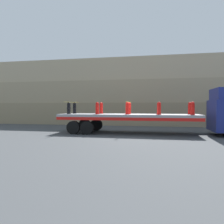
{
  "coord_description": "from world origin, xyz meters",
  "views": [
    {
      "loc": [
        1.77,
        -14.87,
        1.87
      ],
      "look_at": [
        -1.14,
        0.0,
        1.46
      ],
      "focal_mm": 35.0,
      "sensor_mm": 36.0,
      "label": 1
    }
  ],
  "objects_px": {
    "fire_hydrant_red_near_3": "(159,108)",
    "fire_hydrant_red_far_4": "(190,108)",
    "fire_hydrant_black_near_0": "(69,108)",
    "fire_hydrant_red_far_1": "(101,108)",
    "fire_hydrant_red_near_1": "(97,108)",
    "fire_hydrant_red_near_2": "(127,108)",
    "flatbed_trailer": "(120,117)",
    "fire_hydrant_red_near_4": "(193,108)",
    "fire_hydrant_red_far_2": "(129,108)",
    "fire_hydrant_black_far_0": "(75,108)",
    "fire_hydrant_red_far_3": "(159,108)"
  },
  "relations": [
    {
      "from": "fire_hydrant_red_near_1",
      "to": "fire_hydrant_red_near_4",
      "type": "distance_m",
      "value": 6.15
    },
    {
      "from": "fire_hydrant_red_far_2",
      "to": "fire_hydrant_red_near_4",
      "type": "xyz_separation_m",
      "value": [
        4.1,
        -1.12,
        0.0
      ]
    },
    {
      "from": "fire_hydrant_red_near_2",
      "to": "fire_hydrant_red_far_4",
      "type": "bearing_deg",
      "value": 15.31
    },
    {
      "from": "fire_hydrant_red_near_4",
      "to": "fire_hydrant_red_far_4",
      "type": "distance_m",
      "value": 1.12
    },
    {
      "from": "fire_hydrant_red_near_1",
      "to": "fire_hydrant_red_far_4",
      "type": "bearing_deg",
      "value": 10.34
    },
    {
      "from": "fire_hydrant_red_near_1",
      "to": "fire_hydrant_red_near_4",
      "type": "relative_size",
      "value": 1.0
    },
    {
      "from": "fire_hydrant_red_near_1",
      "to": "flatbed_trailer",
      "type": "bearing_deg",
      "value": 20.49
    },
    {
      "from": "fire_hydrant_red_far_2",
      "to": "fire_hydrant_red_near_1",
      "type": "bearing_deg",
      "value": -151.3
    },
    {
      "from": "fire_hydrant_black_near_0",
      "to": "fire_hydrant_red_near_4",
      "type": "relative_size",
      "value": 1.0
    },
    {
      "from": "fire_hydrant_red_far_2",
      "to": "fire_hydrant_red_far_4",
      "type": "height_order",
      "value": "same"
    },
    {
      "from": "fire_hydrant_red_far_4",
      "to": "fire_hydrant_red_far_1",
      "type": "bearing_deg",
      "value": 180.0
    },
    {
      "from": "fire_hydrant_red_near_1",
      "to": "fire_hydrant_red_near_3",
      "type": "relative_size",
      "value": 1.0
    },
    {
      "from": "fire_hydrant_black_near_0",
      "to": "fire_hydrant_red_far_1",
      "type": "bearing_deg",
      "value": 28.7
    },
    {
      "from": "fire_hydrant_red_far_3",
      "to": "fire_hydrant_red_far_4",
      "type": "relative_size",
      "value": 1.0
    },
    {
      "from": "fire_hydrant_red_near_3",
      "to": "fire_hydrant_red_near_4",
      "type": "xyz_separation_m",
      "value": [
        2.05,
        0.0,
        0.0
      ]
    },
    {
      "from": "flatbed_trailer",
      "to": "fire_hydrant_black_far_0",
      "type": "xyz_separation_m",
      "value": [
        -3.55,
        0.56,
        0.64
      ]
    },
    {
      "from": "fire_hydrant_red_far_1",
      "to": "fire_hydrant_red_near_2",
      "type": "bearing_deg",
      "value": -28.7
    },
    {
      "from": "fire_hydrant_red_near_2",
      "to": "fire_hydrant_red_far_2",
      "type": "relative_size",
      "value": 1.0
    },
    {
      "from": "fire_hydrant_red_far_4",
      "to": "fire_hydrant_red_near_2",
      "type": "bearing_deg",
      "value": -164.69
    },
    {
      "from": "fire_hydrant_black_near_0",
      "to": "fire_hydrant_red_far_1",
      "type": "xyz_separation_m",
      "value": [
        2.05,
        1.12,
        0.0
      ]
    },
    {
      "from": "fire_hydrant_black_far_0",
      "to": "fire_hydrant_red_near_2",
      "type": "xyz_separation_m",
      "value": [
        4.1,
        -1.12,
        0.0
      ]
    },
    {
      "from": "fire_hydrant_black_near_0",
      "to": "fire_hydrant_red_far_4",
      "type": "relative_size",
      "value": 1.0
    },
    {
      "from": "flatbed_trailer",
      "to": "fire_hydrant_red_far_4",
      "type": "distance_m",
      "value": 4.73
    },
    {
      "from": "fire_hydrant_red_near_2",
      "to": "fire_hydrant_red_far_2",
      "type": "height_order",
      "value": "same"
    },
    {
      "from": "fire_hydrant_black_near_0",
      "to": "fire_hydrant_red_near_2",
      "type": "bearing_deg",
      "value": 0.0
    },
    {
      "from": "fire_hydrant_black_near_0",
      "to": "fire_hydrant_black_far_0",
      "type": "height_order",
      "value": "same"
    },
    {
      "from": "fire_hydrant_red_far_1",
      "to": "fire_hydrant_red_near_3",
      "type": "distance_m",
      "value": 4.25
    },
    {
      "from": "fire_hydrant_black_far_0",
      "to": "fire_hydrant_red_near_4",
      "type": "distance_m",
      "value": 8.28
    },
    {
      "from": "flatbed_trailer",
      "to": "fire_hydrant_black_near_0",
      "type": "distance_m",
      "value": 3.65
    },
    {
      "from": "fire_hydrant_black_far_0",
      "to": "fire_hydrant_red_near_4",
      "type": "xyz_separation_m",
      "value": [
        8.2,
        -1.12,
        0.0
      ]
    },
    {
      "from": "flatbed_trailer",
      "to": "fire_hydrant_black_near_0",
      "type": "bearing_deg",
      "value": -171.02
    },
    {
      "from": "fire_hydrant_black_far_0",
      "to": "fire_hydrant_red_far_2",
      "type": "bearing_deg",
      "value": 0.0
    },
    {
      "from": "fire_hydrant_red_far_2",
      "to": "fire_hydrant_red_near_3",
      "type": "height_order",
      "value": "same"
    },
    {
      "from": "fire_hydrant_black_near_0",
      "to": "fire_hydrant_red_near_4",
      "type": "distance_m",
      "value": 8.2
    },
    {
      "from": "fire_hydrant_red_near_3",
      "to": "fire_hydrant_red_far_4",
      "type": "xyz_separation_m",
      "value": [
        2.05,
        1.12,
        0.0
      ]
    },
    {
      "from": "fire_hydrant_black_far_0",
      "to": "fire_hydrant_red_near_4",
      "type": "bearing_deg",
      "value": -7.79
    },
    {
      "from": "fire_hydrant_black_near_0",
      "to": "fire_hydrant_red_near_3",
      "type": "bearing_deg",
      "value": 0.0
    },
    {
      "from": "flatbed_trailer",
      "to": "fire_hydrant_red_far_1",
      "type": "relative_size",
      "value": 11.4
    },
    {
      "from": "flatbed_trailer",
      "to": "fire_hydrant_red_far_4",
      "type": "relative_size",
      "value": 11.4
    },
    {
      "from": "fire_hydrant_red_far_2",
      "to": "fire_hydrant_red_far_4",
      "type": "distance_m",
      "value": 4.1
    },
    {
      "from": "fire_hydrant_red_near_1",
      "to": "fire_hydrant_black_near_0",
      "type": "bearing_deg",
      "value": 180.0
    },
    {
      "from": "fire_hydrant_red_near_2",
      "to": "fire_hydrant_red_far_3",
      "type": "xyz_separation_m",
      "value": [
        2.05,
        1.12,
        0.0
      ]
    },
    {
      "from": "fire_hydrant_red_near_3",
      "to": "fire_hydrant_red_far_3",
      "type": "bearing_deg",
      "value": 90.0
    },
    {
      "from": "fire_hydrant_black_near_0",
      "to": "fire_hydrant_red_far_3",
      "type": "height_order",
      "value": "same"
    },
    {
      "from": "flatbed_trailer",
      "to": "fire_hydrant_red_near_2",
      "type": "distance_m",
      "value": 1.01
    },
    {
      "from": "fire_hydrant_red_near_1",
      "to": "fire_hydrant_red_near_2",
      "type": "height_order",
      "value": "same"
    },
    {
      "from": "fire_hydrant_red_far_1",
      "to": "fire_hydrant_red_far_4",
      "type": "distance_m",
      "value": 6.15
    },
    {
      "from": "fire_hydrant_red_far_2",
      "to": "fire_hydrant_red_far_3",
      "type": "bearing_deg",
      "value": 0.0
    },
    {
      "from": "fire_hydrant_red_far_1",
      "to": "fire_hydrant_red_far_4",
      "type": "height_order",
      "value": "same"
    },
    {
      "from": "fire_hydrant_black_far_0",
      "to": "fire_hydrant_red_far_2",
      "type": "relative_size",
      "value": 1.0
    }
  ]
}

